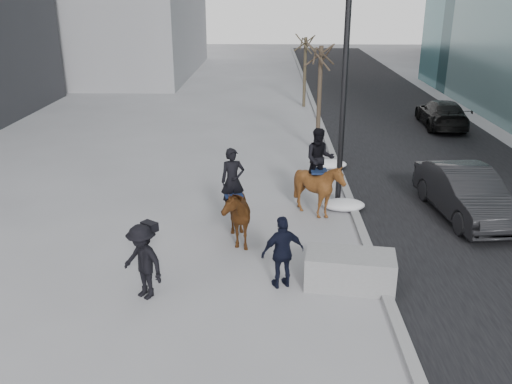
{
  "coord_description": "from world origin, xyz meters",
  "views": [
    {
      "loc": [
        0.32,
        -12.19,
        6.49
      ],
      "look_at": [
        0.0,
        1.2,
        1.5
      ],
      "focal_mm": 38.0,
      "sensor_mm": 36.0,
      "label": 1
    }
  ],
  "objects_px": {
    "planter": "(350,270)",
    "car_near": "(466,193)",
    "mounted_left": "(233,208)",
    "mounted_right": "(319,182)"
  },
  "relations": [
    {
      "from": "car_near",
      "to": "mounted_left",
      "type": "distance_m",
      "value": 7.18
    },
    {
      "from": "planter",
      "to": "car_near",
      "type": "relative_size",
      "value": 0.44
    },
    {
      "from": "planter",
      "to": "mounted_left",
      "type": "bearing_deg",
      "value": 140.27
    },
    {
      "from": "planter",
      "to": "car_near",
      "type": "xyz_separation_m",
      "value": [
        4.06,
        4.26,
        0.35
      ]
    },
    {
      "from": "planter",
      "to": "mounted_left",
      "type": "height_order",
      "value": "mounted_left"
    },
    {
      "from": "car_near",
      "to": "mounted_right",
      "type": "xyz_separation_m",
      "value": [
        -4.45,
        -0.04,
        0.33
      ]
    },
    {
      "from": "mounted_left",
      "to": "mounted_right",
      "type": "xyz_separation_m",
      "value": [
        2.48,
        1.84,
        0.12
      ]
    },
    {
      "from": "mounted_left",
      "to": "mounted_right",
      "type": "height_order",
      "value": "mounted_right"
    },
    {
      "from": "mounted_right",
      "to": "car_near",
      "type": "bearing_deg",
      "value": 0.52
    },
    {
      "from": "mounted_left",
      "to": "mounted_right",
      "type": "distance_m",
      "value": 3.09
    }
  ]
}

